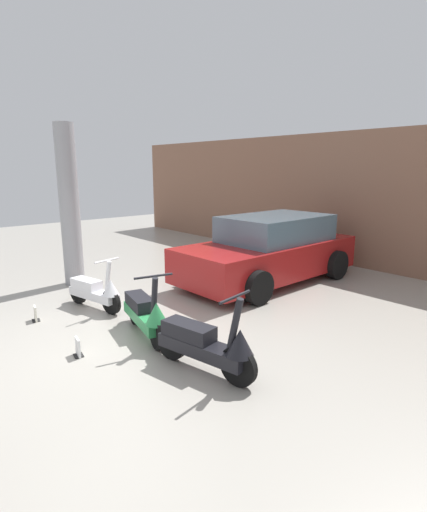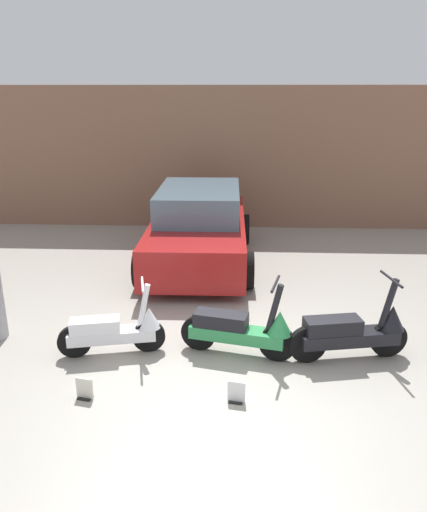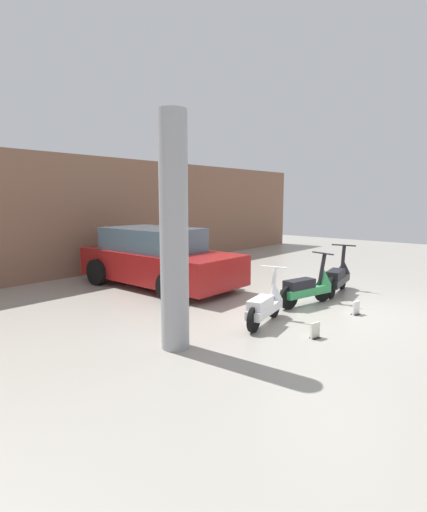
{
  "view_description": "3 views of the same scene",
  "coord_description": "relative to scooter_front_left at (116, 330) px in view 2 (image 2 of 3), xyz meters",
  "views": [
    {
      "loc": [
        5.06,
        -2.42,
        2.54
      ],
      "look_at": [
        -0.2,
        2.17,
        1.0
      ],
      "focal_mm": 28.0,
      "sensor_mm": 36.0,
      "label": 1
    },
    {
      "loc": [
        -0.03,
        -5.34,
        3.38
      ],
      "look_at": [
        -0.39,
        2.25,
        0.82
      ],
      "focal_mm": 35.0,
      "sensor_mm": 36.0,
      "label": 2
    },
    {
      "loc": [
        -7.47,
        -3.31,
        2.23
      ],
      "look_at": [
        -0.74,
        2.53,
        0.94
      ],
      "focal_mm": 28.0,
      "sensor_mm": 36.0,
      "label": 3
    }
  ],
  "objects": [
    {
      "name": "placard_near_right_scooter",
      "position": [
        1.6,
        -1.02,
        -0.24
      ],
      "size": [
        0.2,
        0.15,
        0.26
      ],
      "rotation": [
        0.0,
        0.0,
        -0.18
      ],
      "color": "black",
      "rests_on": "ground_plane"
    },
    {
      "name": "scooter_front_left",
      "position": [
        0.0,
        0.0,
        0.0
      ],
      "size": [
        1.4,
        0.59,
        0.99
      ],
      "rotation": [
        0.0,
        0.0,
        0.21
      ],
      "color": "black",
      "rests_on": "ground_plane"
    },
    {
      "name": "scooter_front_center",
      "position": [
        3.12,
        0.02,
        0.05
      ],
      "size": [
        1.59,
        0.64,
        1.12
      ],
      "rotation": [
        0.0,
        0.0,
        0.18
      ],
      "color": "black",
      "rests_on": "ground_plane"
    },
    {
      "name": "car_rear_left",
      "position": [
        0.81,
        3.84,
        0.36
      ],
      "size": [
        2.16,
        4.4,
        1.49
      ],
      "rotation": [
        0.0,
        0.0,
        -1.56
      ],
      "color": "maroon",
      "rests_on": "ground_plane"
    },
    {
      "name": "scooter_front_right",
      "position": [
        1.67,
        0.03,
        0.03
      ],
      "size": [
        1.53,
        0.67,
        1.08
      ],
      "rotation": [
        0.0,
        0.0,
        -0.23
      ],
      "color": "black",
      "rests_on": "ground_plane"
    },
    {
      "name": "wall_back",
      "position": [
        1.6,
        6.62,
        1.38
      ],
      "size": [
        19.6,
        0.12,
        3.47
      ],
      "primitive_type": "cube",
      "color": "#845B47",
      "rests_on": "ground_plane"
    },
    {
      "name": "ground_plane",
      "position": [
        1.6,
        -0.53,
        -0.35
      ],
      "size": [
        28.0,
        28.0,
        0.0
      ],
      "primitive_type": "plane",
      "color": "#9E998E"
    },
    {
      "name": "placard_near_left_scooter",
      "position": [
        -0.14,
        -1.03,
        -0.24
      ],
      "size": [
        0.2,
        0.15,
        0.26
      ],
      "rotation": [
        0.0,
        0.0,
        -0.21
      ],
      "color": "black",
      "rests_on": "ground_plane"
    }
  ]
}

